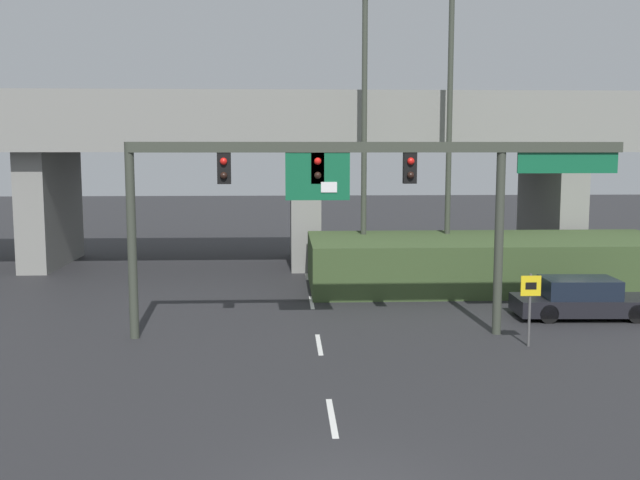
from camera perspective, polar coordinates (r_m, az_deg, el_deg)
name	(u,v)px	position (r m, az deg, el deg)	size (l,w,h in m)	color
lane_markings	(315,321)	(25.58, -0.39, -6.19)	(0.14, 32.98, 0.01)	silver
signal_gantry	(358,180)	(22.97, 2.88, 4.60)	(15.23, 0.44, 6.03)	#383D33
speed_limit_sign	(530,299)	(22.94, 15.72, -4.36)	(0.60, 0.11, 2.18)	#4C4C4C
highway_light_pole_near	(364,131)	(32.77, 3.39, 8.31)	(0.70, 0.36, 12.43)	#383D33
highway_light_pole_far	(450,84)	(33.56, 9.89, 11.64)	(0.70, 0.36, 16.45)	#383D33
overpass_bridge	(304,146)	(37.83, -1.20, 7.17)	(44.83, 8.19, 8.44)	gray
grass_embankment	(490,262)	(32.51, 12.85, -1.66)	(15.31, 6.08, 2.07)	#384C28
parked_sedan_near_right	(582,299)	(27.51, 19.36, -4.28)	(4.84, 2.05, 1.39)	black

